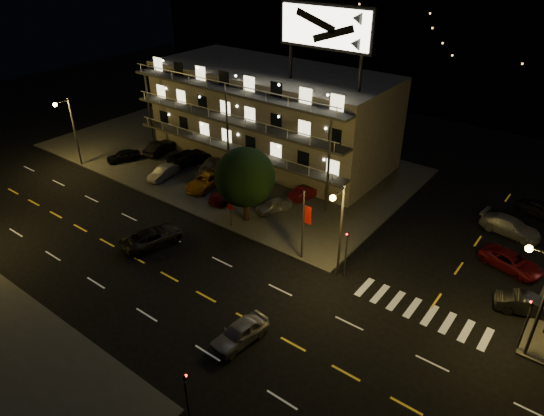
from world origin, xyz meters
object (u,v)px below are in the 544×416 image
Objects in this scene: tree at (245,179)px; road_car_east at (240,333)px; lot_car_2 at (205,181)px; lot_car_7 at (213,163)px; side_car_0 at (528,305)px; road_car_west at (152,237)px; lot_car_4 at (274,205)px.

tree reaches higher than road_car_east.
lot_car_2 is at bearing 162.51° from tree.
lot_car_7 is 1.04× the size of side_car_0.
tree is 16.00m from road_car_east.
road_car_west reaches higher than lot_car_7.
lot_car_2 is 8.83m from lot_car_4.
road_car_west is (-5.04, -10.86, -0.01)m from lot_car_4.
lot_car_7 reaches higher than lot_car_4.
lot_car_4 is at bearing 143.77° from lot_car_7.
lot_car_2 is 1.08× the size of lot_car_7.
tree is 24.64m from side_car_0.
road_car_east is (-14.61, -14.57, 0.02)m from side_car_0.
tree is at bearing -88.68° from lot_car_4.
tree is 4.75m from lot_car_4.
lot_car_4 is 17.27m from road_car_east.
lot_car_2 is at bearing 146.01° from road_car_east.
tree reaches higher than lot_car_4.
lot_car_7 is (-2.47, 3.88, -0.02)m from lot_car_2.
lot_car_2 is 1.13× the size of road_car_east.
road_car_west reaches higher than road_car_east.
road_car_east is 0.80× the size of road_car_west.
tree reaches higher than road_car_west.
lot_car_7 is at bearing 64.83° from side_car_0.
lot_car_2 reaches higher than road_car_east.
lot_car_2 is 11.12m from road_car_west.
side_car_0 is (24.25, 2.34, -3.69)m from tree.
side_car_0 is (23.10, -0.48, -0.04)m from lot_car_4.
side_car_0 is (31.92, -0.08, -0.11)m from lot_car_2.
lot_car_4 is at bearing 70.20° from side_car_0.
side_car_0 is at bearing -9.68° from lot_car_2.
lot_car_7 is at bearing -173.53° from lot_car_4.
tree reaches higher than side_car_0.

